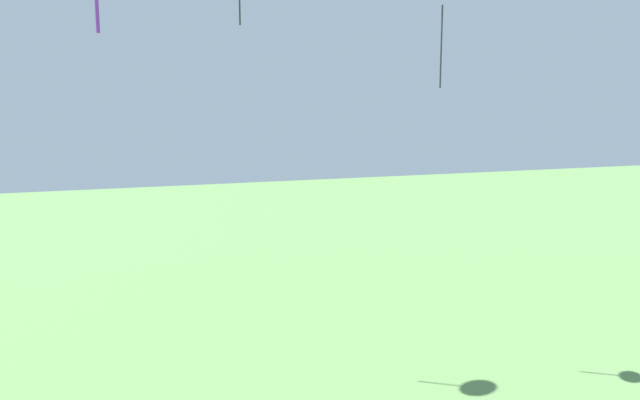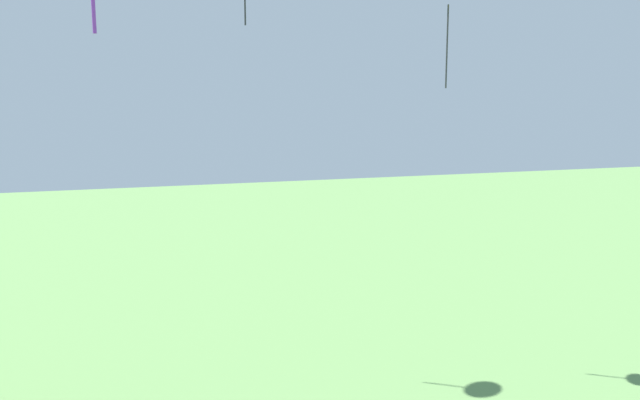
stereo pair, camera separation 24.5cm
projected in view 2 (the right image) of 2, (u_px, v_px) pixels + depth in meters
The scene contains 0 objects.
Camera 2 is at (-3.59, -1.11, 8.30)m, focal length 35.00 mm.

